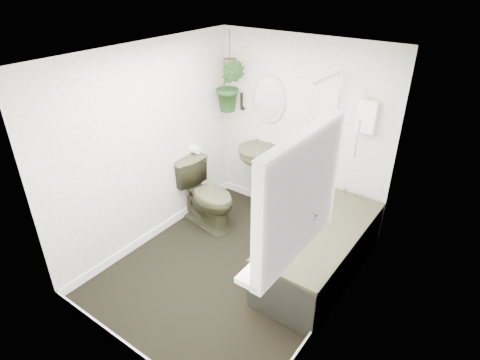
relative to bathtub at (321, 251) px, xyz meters
The scene contains 22 objects.
floor 0.99m from the bathtub, 147.99° to the right, with size 2.30×2.80×0.02m, color black.
ceiling 2.23m from the bathtub, 147.99° to the right, with size 2.30×2.80×0.02m, color white.
wall_back 1.49m from the bathtub, 131.32° to the left, with size 2.30×0.02×2.30m, color white.
wall_front 2.24m from the bathtub, 112.73° to the right, with size 2.30×0.02×2.30m, color white.
wall_left 2.20m from the bathtub, 165.69° to the right, with size 0.02×2.80×2.30m, color white.
wall_right 1.06m from the bathtub, 54.25° to the right, with size 0.02×2.80×2.30m, color white.
skirting 0.97m from the bathtub, 147.99° to the right, with size 2.30×2.80×0.10m, color white.
bathtub is the anchor object (origin of this frame).
bath_screen 1.15m from the bathtub, 123.96° to the left, with size 0.04×0.72×1.40m, color silver, non-canonical shape.
shower_box 1.51m from the bathtub, 90.00° to the left, with size 0.20×0.10×0.35m, color white.
oval_mirror 1.95m from the bathtub, 145.16° to the left, with size 0.46×0.03×0.62m, color #AEA596.
wall_sconce 2.17m from the bathtub, 152.47° to the left, with size 0.04×0.04×0.22m, color black.
toilet_roll_holder 2.01m from the bathtub, behind, with size 0.11×0.11×0.11m, color white.
window_recess 1.84m from the bathtub, 76.41° to the right, with size 0.08×1.00×0.90m, color white.
window_sill 1.54m from the bathtub, 79.61° to the right, with size 0.18×1.00×0.04m, color white.
window_blinds 1.83m from the bathtub, 78.46° to the right, with size 0.01×0.86×0.76m, color white.
toilet 1.59m from the bathtub, behind, with size 0.47×0.82×0.84m, color #3B3925.
pedestal_sink 1.44m from the bathtub, 151.23° to the left, with size 0.54×0.46×0.92m, color #3B3925, non-canonical shape.
sill_plant 1.48m from the bathtub, 75.92° to the right, with size 0.19×0.17×0.22m, color black.
hanging_plant 2.26m from the bathtub, 158.44° to the left, with size 0.36×0.29×0.65m, color black.
soap_bottle 0.54m from the bathtub, 125.01° to the right, with size 0.08×0.09×0.18m, color #2E2222.
hanging_pot 2.43m from the bathtub, 158.44° to the left, with size 0.16×0.16×0.12m, color #463924.
Camera 1 is at (2.07, -2.72, 2.99)m, focal length 30.00 mm.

